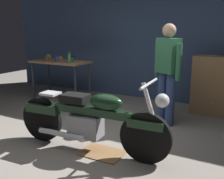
{
  "coord_description": "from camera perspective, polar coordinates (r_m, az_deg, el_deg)",
  "views": [
    {
      "loc": [
        1.95,
        -2.79,
        1.58
      ],
      "look_at": [
        0.05,
        0.7,
        0.65
      ],
      "focal_mm": 41.51,
      "sensor_mm": 36.0,
      "label": 1
    }
  ],
  "objects": [
    {
      "name": "mug_blue_enamel",
      "position": [
        5.76,
        -12.01,
        6.59
      ],
      "size": [
        0.12,
        0.08,
        0.1
      ],
      "color": "#2D51AD",
      "rests_on": "workbench"
    },
    {
      "name": "mug_green_speckled",
      "position": [
        5.62,
        -8.88,
        6.51
      ],
      "size": [
        0.11,
        0.08,
        0.09
      ],
      "color": "#3D7F4C",
      "rests_on": "workbench"
    },
    {
      "name": "motorcycle",
      "position": [
        3.39,
        -4.92,
        -6.38
      ],
      "size": [
        2.19,
        0.6,
        1.0
      ],
      "rotation": [
        0.0,
        0.0,
        0.07
      ],
      "color": "black",
      "rests_on": "ground_plane"
    },
    {
      "name": "person_standing",
      "position": [
        4.36,
        12.07,
        4.23
      ],
      "size": [
        0.51,
        0.38,
        1.67
      ],
      "rotation": [
        0.0,
        0.0,
        2.62
      ],
      "color": "#354B81",
      "rests_on": "ground_plane"
    },
    {
      "name": "back_wall",
      "position": [
        5.92,
        9.6,
        12.69
      ],
      "size": [
        8.0,
        0.12,
        3.1
      ],
      "primitive_type": "cube",
      "color": "#384C70",
      "rests_on": "ground_plane"
    },
    {
      "name": "bottle",
      "position": [
        5.42,
        -9.38,
        6.81
      ],
      "size": [
        0.06,
        0.06,
        0.24
      ],
      "color": "#4C8C4C",
      "rests_on": "workbench"
    },
    {
      "name": "workbench",
      "position": [
        5.84,
        -11.31,
        5.1
      ],
      "size": [
        1.3,
        0.64,
        0.9
      ],
      "color": "#99724C",
      "rests_on": "ground_plane"
    },
    {
      "name": "mug_orange_travel",
      "position": [
        5.97,
        -11.27,
        6.79
      ],
      "size": [
        0.11,
        0.08,
        0.09
      ],
      "color": "orange",
      "rests_on": "workbench"
    },
    {
      "name": "ground_plane",
      "position": [
        3.76,
        -5.88,
        -11.79
      ],
      "size": [
        12.0,
        12.0,
        0.0
      ],
      "primitive_type": "plane",
      "color": "gray"
    },
    {
      "name": "drip_tray",
      "position": [
        3.48,
        -2.18,
        -13.77
      ],
      "size": [
        0.56,
        0.4,
        0.01
      ],
      "primitive_type": "cube",
      "color": "olive",
      "rests_on": "ground_plane"
    },
    {
      "name": "mug_yellow_tall",
      "position": [
        6.24,
        -13.78,
        7.0
      ],
      "size": [
        0.11,
        0.08,
        0.1
      ],
      "color": "yellow",
      "rests_on": "workbench"
    },
    {
      "name": "wooden_dresser",
      "position": [
        5.23,
        21.7,
        0.85
      ],
      "size": [
        0.8,
        0.47,
        1.1
      ],
      "color": "#99724C",
      "rests_on": "ground_plane"
    },
    {
      "name": "mug_brown_stoneware",
      "position": [
        5.94,
        -14.06,
        6.71
      ],
      "size": [
        0.12,
        0.09,
        0.11
      ],
      "color": "brown",
      "rests_on": "workbench"
    },
    {
      "name": "mug_black_matte",
      "position": [
        5.8,
        -8.73,
        6.8
      ],
      "size": [
        0.11,
        0.07,
        0.11
      ],
      "color": "black",
      "rests_on": "workbench"
    }
  ]
}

